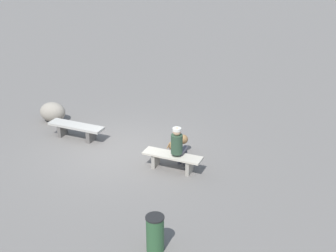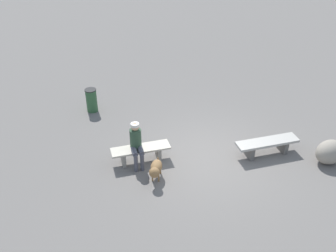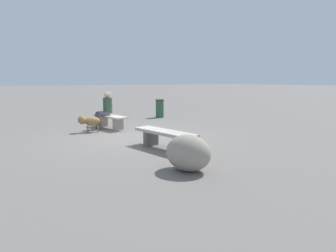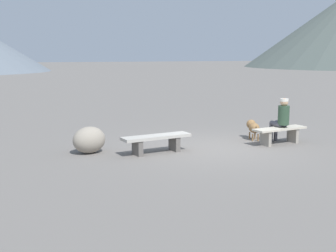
{
  "view_description": "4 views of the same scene",
  "coord_description": "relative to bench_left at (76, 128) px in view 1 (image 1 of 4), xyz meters",
  "views": [
    {
      "loc": [
        8.33,
        -8.96,
        6.24
      ],
      "look_at": [
        1.1,
        0.98,
        0.8
      ],
      "focal_mm": 48.15,
      "sensor_mm": 36.0,
      "label": 1
    },
    {
      "loc": [
        1.65,
        8.96,
        6.8
      ],
      "look_at": [
        1.07,
        -1.06,
        0.46
      ],
      "focal_mm": 41.16,
      "sensor_mm": 36.0,
      "label": 2
    },
    {
      "loc": [
        -7.61,
        3.35,
        1.69
      ],
      "look_at": [
        -0.64,
        -0.84,
        0.36
      ],
      "focal_mm": 29.57,
      "sensor_mm": 36.0,
      "label": 3
    },
    {
      "loc": [
        -4.73,
        -11.2,
        2.62
      ],
      "look_at": [
        -1.23,
        0.69,
        0.57
      ],
      "focal_mm": 48.2,
      "sensor_mm": 36.0,
      "label": 4
    }
  ],
  "objects": [
    {
      "name": "trash_bin",
      "position": [
        5.4,
        -2.88,
        0.08
      ],
      "size": [
        0.4,
        0.4,
        0.84
      ],
      "color": "#2D5633",
      "rests_on": "ground"
    },
    {
      "name": "boulder",
      "position": [
        -1.68,
        0.48,
        0.01
      ],
      "size": [
        1.1,
        0.99,
        0.7
      ],
      "primitive_type": "ellipsoid",
      "rotation": [
        0.0,
        0.0,
        3.58
      ],
      "color": "gray",
      "rests_on": "ground"
    },
    {
      "name": "dog",
      "position": [
        3.28,
        0.98,
        0.04
      ],
      "size": [
        0.4,
        0.81,
        0.56
      ],
      "rotation": [
        0.0,
        0.0,
        1.38
      ],
      "color": "olive",
      "rests_on": "ground"
    },
    {
      "name": "ground",
      "position": [
        1.77,
        0.07,
        -0.37
      ],
      "size": [
        210.0,
        210.0,
        0.06
      ],
      "primitive_type": "cube",
      "color": "slate"
    },
    {
      "name": "bench_left",
      "position": [
        0.0,
        0.0,
        0.0
      ],
      "size": [
        1.92,
        0.86,
        0.47
      ],
      "rotation": [
        0.0,
        0.0,
        0.22
      ],
      "color": "#605B56",
      "rests_on": "ground"
    },
    {
      "name": "bench_right",
      "position": [
        3.69,
        0.13,
        0.0
      ],
      "size": [
        1.74,
        0.81,
        0.47
      ],
      "rotation": [
        0.0,
        0.0,
        0.22
      ],
      "color": "gray",
      "rests_on": "ground"
    },
    {
      "name": "seated_person",
      "position": [
        3.8,
        0.25,
        0.43
      ],
      "size": [
        0.4,
        0.63,
        1.31
      ],
      "rotation": [
        0.0,
        0.0,
        0.19
      ],
      "color": "#2D4733",
      "rests_on": "ground"
    }
  ]
}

